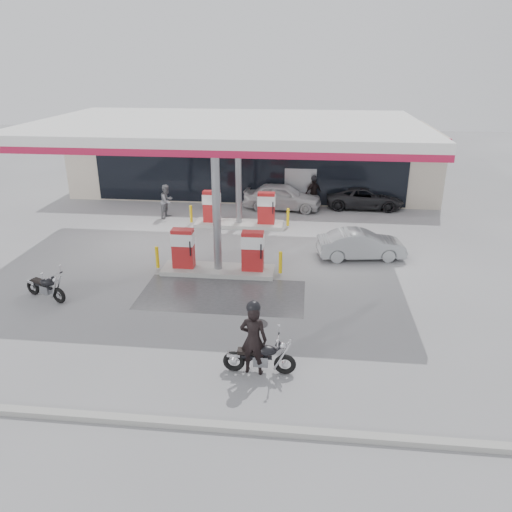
{
  "coord_description": "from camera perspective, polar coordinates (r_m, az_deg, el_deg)",
  "views": [
    {
      "loc": [
        3.51,
        -16.17,
        8.11
      ],
      "look_at": [
        1.64,
        0.94,
        1.2
      ],
      "focal_mm": 35.0,
      "sensor_mm": 36.0,
      "label": 1
    }
  ],
  "objects": [
    {
      "name": "ground",
      "position": [
        18.42,
        -5.42,
        -4.34
      ],
      "size": [
        90.0,
        90.0,
        0.0
      ],
      "primitive_type": "plane",
      "color": "gray",
      "rests_on": "ground"
    },
    {
      "name": "wet_patch",
      "position": [
        18.33,
        -3.89,
        -4.42
      ],
      "size": [
        6.0,
        3.0,
        0.0
      ],
      "primitive_type": "cube",
      "color": "#4C4C4F",
      "rests_on": "ground"
    },
    {
      "name": "drain_cover",
      "position": [
        16.39,
        0.13,
        -7.76
      ],
      "size": [
        0.7,
        0.7,
        0.01
      ],
      "primitive_type": "cylinder",
      "color": "#38383A",
      "rests_on": "ground"
    },
    {
      "name": "kerb",
      "position": [
        12.68,
        -11.93,
        -18.0
      ],
      "size": [
        28.0,
        0.25,
        0.15
      ],
      "primitive_type": "cube",
      "color": "gray",
      "rests_on": "ground"
    },
    {
      "name": "store_building",
      "position": [
        32.86,
        -0.01,
        11.18
      ],
      "size": [
        22.0,
        8.22,
        4.0
      ],
      "color": "beige",
      "rests_on": "ground"
    },
    {
      "name": "canopy",
      "position": [
        21.64,
        -3.27,
        14.31
      ],
      "size": [
        16.0,
        10.02,
        5.51
      ],
      "color": "silver",
      "rests_on": "ground"
    },
    {
      "name": "pump_island_near",
      "position": [
        19.93,
        -4.37,
        0.02
      ],
      "size": [
        5.14,
        1.3,
        1.78
      ],
      "color": "#9E9E99",
      "rests_on": "ground"
    },
    {
      "name": "pump_island_far",
      "position": [
        25.52,
        -1.96,
        5.01
      ],
      "size": [
        5.14,
        1.3,
        1.78
      ],
      "color": "#9E9E99",
      "rests_on": "ground"
    },
    {
      "name": "main_motorcycle",
      "position": [
        13.88,
        0.53,
        -11.57
      ],
      "size": [
        2.02,
        0.78,
        1.04
      ],
      "rotation": [
        0.0,
        0.0,
        0.0
      ],
      "color": "black",
      "rests_on": "ground"
    },
    {
      "name": "biker_main",
      "position": [
        13.59,
        -0.29,
        -9.54
      ],
      "size": [
        0.8,
        0.58,
        2.05
      ],
      "primitive_type": "imported",
      "rotation": [
        0.0,
        0.0,
        3.02
      ],
      "color": "black",
      "rests_on": "ground"
    },
    {
      "name": "parked_motorcycle",
      "position": [
        19.31,
        -22.88,
        -3.34
      ],
      "size": [
        1.86,
        1.06,
        1.01
      ],
      "rotation": [
        0.0,
        0.0,
        -0.41
      ],
      "color": "black",
      "rests_on": "ground"
    },
    {
      "name": "sedan_white",
      "position": [
        28.38,
        3.02,
        6.81
      ],
      "size": [
        4.51,
        2.11,
        1.49
      ],
      "primitive_type": "imported",
      "rotation": [
        0.0,
        0.0,
        1.49
      ],
      "color": "silver",
      "rests_on": "ground"
    },
    {
      "name": "attendant",
      "position": [
        27.24,
        -10.15,
        6.19
      ],
      "size": [
        0.93,
        1.05,
        1.8
      ],
      "primitive_type": "imported",
      "rotation": [
        0.0,
        0.0,
        1.24
      ],
      "color": "slate",
      "rests_on": "ground"
    },
    {
      "name": "hatchback_silver",
      "position": [
        21.83,
        11.92,
        1.29
      ],
      "size": [
        3.85,
        1.81,
        1.22
      ],
      "primitive_type": "imported",
      "rotation": [
        0.0,
        0.0,
        1.72
      ],
      "color": "#93969A",
      "rests_on": "ground"
    },
    {
      "name": "parked_car_left",
      "position": [
        32.09,
        -8.5,
        8.17
      ],
      "size": [
        4.66,
        2.95,
        1.26
      ],
      "primitive_type": "imported",
      "rotation": [
        0.0,
        0.0,
        1.87
      ],
      "color": "#48140F",
      "rests_on": "ground"
    },
    {
      "name": "parked_car_right",
      "position": [
        29.32,
        12.31,
        6.54
      ],
      "size": [
        4.34,
        2.0,
        1.21
      ],
      "primitive_type": "imported",
      "rotation": [
        0.0,
        0.0,
        1.57
      ],
      "color": "black",
      "rests_on": "ground"
    },
    {
      "name": "biker_walking",
      "position": [
        28.72,
        6.58,
        7.17
      ],
      "size": [
        1.1,
        0.95,
        1.78
      ],
      "primitive_type": "imported",
      "rotation": [
        0.0,
        0.0,
        0.6
      ],
      "color": "black",
      "rests_on": "ground"
    }
  ]
}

